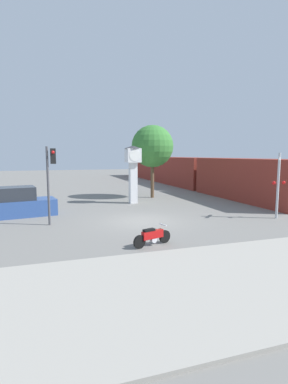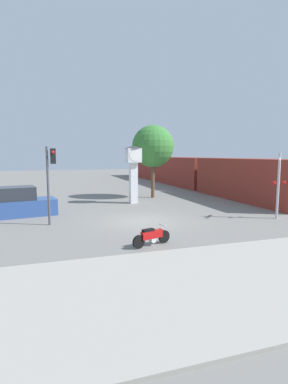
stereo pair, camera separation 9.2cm
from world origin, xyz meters
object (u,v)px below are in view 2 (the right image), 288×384
at_px(clock_tower, 133,165).
at_px(street_tree, 153,146).
at_px(motorcycle, 152,236).
at_px(freight_train, 182,171).
at_px(railroad_crossing_signal, 279,183).
at_px(traffic_light, 51,171).
at_px(parked_car, 19,204).

relative_size(clock_tower, street_tree, 0.71).
distance_m(motorcycle, clock_tower, 11.28).
xyz_separation_m(freight_train, railroad_crossing_signal, (-2.93, -19.52, 0.39)).
bearing_deg(clock_tower, motorcycle, -101.95).
height_order(motorcycle, freight_train, freight_train).
bearing_deg(clock_tower, freight_train, 50.79).
distance_m(traffic_light, street_tree, 11.83).
height_order(street_tree, parked_car, street_tree).
bearing_deg(street_tree, clock_tower, -135.15).
bearing_deg(freight_train, street_tree, -127.42).
relative_size(traffic_light, parked_car, 0.93).
height_order(motorcycle, street_tree, street_tree).
bearing_deg(motorcycle, railroad_crossing_signal, -0.77).
bearing_deg(freight_train, clock_tower, -129.21).
height_order(freight_train, street_tree, street_tree).
bearing_deg(freight_train, railroad_crossing_signal, -98.55).
bearing_deg(railroad_crossing_signal, street_tree, 111.12).
bearing_deg(street_tree, parked_car, -154.33).
bearing_deg(railroad_crossing_signal, motorcycle, -162.51).
relative_size(freight_train, railroad_crossing_signal, 9.83).
bearing_deg(motorcycle, traffic_light, 108.38).
height_order(clock_tower, freight_train, clock_tower).
relative_size(clock_tower, traffic_light, 1.06).
xyz_separation_m(railroad_crossing_signal, parked_car, (-14.46, 5.41, -1.34)).
relative_size(motorcycle, railroad_crossing_signal, 0.47).
relative_size(motorcycle, street_tree, 0.29).
relative_size(motorcycle, freight_train, 0.05).
height_order(motorcycle, clock_tower, clock_tower).
height_order(traffic_light, parked_car, traffic_light).
bearing_deg(parked_car, motorcycle, -64.56).
bearing_deg(parked_car, railroad_crossing_signal, -30.05).
relative_size(motorcycle, clock_tower, 0.41).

